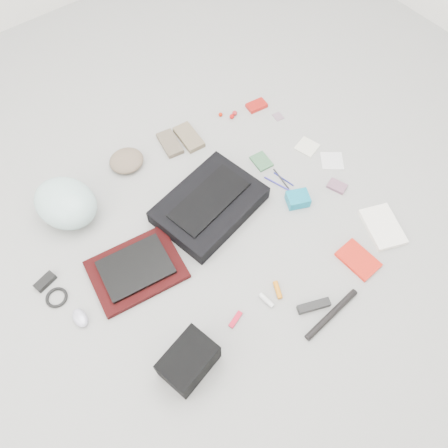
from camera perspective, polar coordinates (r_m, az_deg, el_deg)
ground_plane at (r=2.04m, az=0.00°, el=-0.71°), size 4.00×4.00×0.00m
messenger_bag at (r=2.06m, az=-1.91°, el=2.50°), size 0.54×0.43×0.08m
bag_flap at (r=2.02m, az=-1.95°, el=3.20°), size 0.41×0.25×0.01m
laptop_sleeve at (r=1.97m, az=-11.35°, el=-5.87°), size 0.43×0.34×0.03m
laptop at (r=1.95m, az=-11.47°, el=-5.58°), size 0.32×0.25×0.02m
bike_helmet at (r=2.13m, az=-19.98°, el=2.59°), size 0.34×0.38×0.19m
beanie at (r=2.28m, az=-12.62°, el=8.08°), size 0.19×0.18×0.06m
mitten_left at (r=2.34m, az=-7.08°, el=10.41°), size 0.11×0.18×0.03m
mitten_right at (r=2.35m, az=-4.61°, el=11.24°), size 0.11×0.19×0.03m
power_brick at (r=2.06m, az=-22.32°, el=-6.98°), size 0.10×0.07×0.03m
cable_coil at (r=2.02m, az=-21.03°, el=-8.96°), size 0.11×0.11×0.01m
mouse at (r=1.94m, az=-18.28°, el=-11.57°), size 0.05×0.09×0.03m
camera_bag at (r=1.75m, az=-4.64°, el=-17.43°), size 0.24×0.19×0.14m
multitool at (r=1.86m, az=1.51°, el=-12.35°), size 0.08×0.05×0.01m
toiletry_tube_white at (r=1.89m, az=5.57°, el=-9.88°), size 0.03×0.08×0.02m
toiletry_tube_orange at (r=1.91m, az=7.03°, el=-8.54°), size 0.05×0.08×0.02m
u_lock at (r=1.90m, az=11.64°, el=-10.43°), size 0.14×0.08×0.03m
bike_pump at (r=1.91m, az=13.87°, el=-11.37°), size 0.30×0.05×0.03m
book_red at (r=2.04m, az=17.12°, el=-4.47°), size 0.13×0.19×0.02m
book_white at (r=2.16m, az=20.01°, el=-0.33°), size 0.22×0.26×0.02m
notepad at (r=2.26m, az=4.91°, el=8.16°), size 0.09×0.11×0.01m
pen_blue at (r=2.19m, az=7.01°, el=5.20°), size 0.06×0.15×0.01m
pen_black at (r=2.21m, az=7.47°, el=5.89°), size 0.03×0.14×0.01m
pen_navy at (r=2.21m, az=7.80°, el=5.83°), size 0.03×0.12×0.01m
accordion_wallet at (r=2.12m, az=9.61°, el=3.23°), size 0.13×0.12×0.05m
card_deck at (r=2.23m, az=14.55°, el=4.81°), size 0.09×0.10×0.02m
napkin_top at (r=2.36m, az=10.80°, el=9.88°), size 0.13×0.13×0.01m
napkin_bottom at (r=2.33m, az=13.93°, el=8.01°), size 0.16×0.16×0.01m
lollipop_a at (r=2.46m, az=-0.46°, el=14.11°), size 0.02×0.02×0.02m
lollipop_b at (r=2.45m, az=1.03°, el=13.86°), size 0.03×0.03×0.03m
lollipop_c at (r=2.47m, az=1.41°, el=14.29°), size 0.03×0.03×0.03m
altoids_tin at (r=2.52m, az=4.28°, el=15.18°), size 0.12×0.08×0.02m
stamp_sheet at (r=2.48m, az=7.09°, el=13.77°), size 0.05×0.06×0.00m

